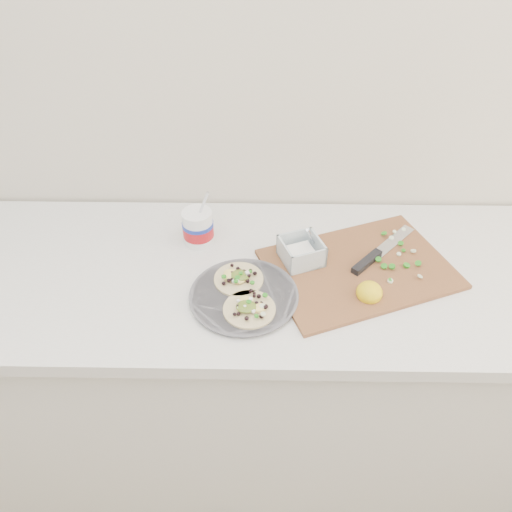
{
  "coord_description": "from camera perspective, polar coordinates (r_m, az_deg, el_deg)",
  "views": [
    {
      "loc": [
        0.24,
        0.39,
        1.83
      ],
      "look_at": [
        0.23,
        1.41,
        0.96
      ],
      "focal_mm": 35.0,
      "sensor_mm": 36.0,
      "label": 1
    }
  ],
  "objects": [
    {
      "name": "counter",
      "position": [
        1.74,
        -7.67,
        -12.2
      ],
      "size": [
        2.44,
        0.66,
        0.9
      ],
      "color": "silver",
      "rests_on": "ground"
    },
    {
      "name": "taco_plate",
      "position": [
        1.29,
        -1.4,
        -4.3
      ],
      "size": [
        0.28,
        0.28,
        0.04
      ],
      "rotation": [
        0.0,
        0.0,
        0.01
      ],
      "color": "#54545A",
      "rests_on": "counter"
    },
    {
      "name": "tub",
      "position": [
        1.45,
        -6.57,
        3.6
      ],
      "size": [
        0.09,
        0.09,
        0.2
      ],
      "rotation": [
        0.0,
        0.0,
        -0.04
      ],
      "color": "white",
      "rests_on": "counter"
    },
    {
      "name": "cutboard",
      "position": [
        1.4,
        11.17,
        -0.85
      ],
      "size": [
        0.58,
        0.5,
        0.08
      ],
      "rotation": [
        0.0,
        0.0,
        0.37
      ],
      "color": "brown",
      "rests_on": "counter"
    }
  ]
}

